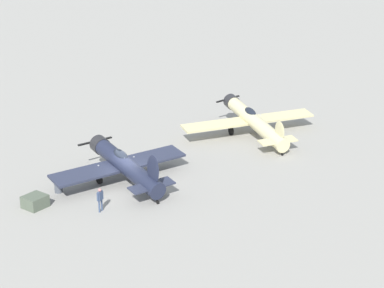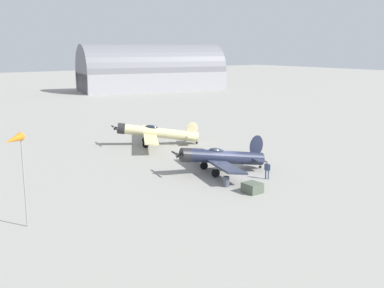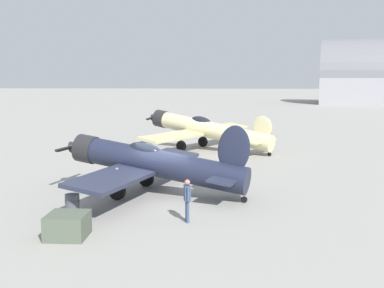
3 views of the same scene
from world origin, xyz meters
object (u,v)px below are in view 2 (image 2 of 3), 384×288
Objects in this scene: equipment_crate at (252,188)px; windsock_mast at (14,143)px; airplane_mid_apron at (155,133)px; ground_crew_mechanic at (267,168)px; airplane_foreground at (219,157)px; fuel_drum at (226,182)px.

windsock_mast is (-18.62, 2.98, 5.67)m from equipment_crate.
airplane_mid_apron reaches higher than ground_crew_mechanic.
airplane_foreground is 6.49× the size of ground_crew_mechanic.
fuel_drum is 18.83m from windsock_mast.
airplane_foreground is at bearing 10.49° from windsock_mast.
airplane_mid_apron is at bearing -80.88° from airplane_foreground.
airplane_mid_apron is at bearing 79.10° from ground_crew_mechanic.
ground_crew_mechanic is 23.26m from windsock_mast.
equipment_crate is at bearing -9.10° from windsock_mast.
windsock_mast is (-22.54, -18.83, 4.51)m from airplane_mid_apron.
airplane_foreground is at bearing 103.17° from ground_crew_mechanic.
ground_crew_mechanic is 1.83× the size of fuel_drum.
ground_crew_mechanic is (0.15, -19.55, -0.57)m from airplane_mid_apron.
fuel_drum is at bearing 163.36° from ground_crew_mechanic.
equipment_crate is 19.69m from windsock_mast.
airplane_mid_apron is 1.82× the size of windsock_mast.
airplane_mid_apron is 19.56m from ground_crew_mechanic.
ground_crew_mechanic is (2.07, -4.54, -0.52)m from airplane_foreground.
airplane_mid_apron is 13.09× the size of fuel_drum.
airplane_foreground is 7.17m from equipment_crate.
equipment_crate is 1.60× the size of fuel_drum.
airplane_foreground is 11.84× the size of fuel_drum.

